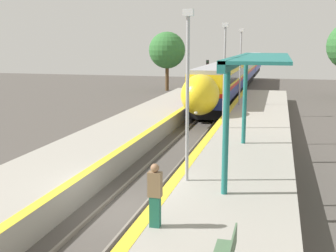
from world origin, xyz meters
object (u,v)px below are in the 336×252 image
lamppost_near (188,86)px  lamppost_mid (224,69)px  railway_signal (207,75)px  person_waiting (155,194)px  train (241,70)px  lamppost_far (240,62)px

lamppost_near → lamppost_mid: bearing=90.0°
railway_signal → lamppost_near: lamppost_near is taller
lamppost_near → lamppost_mid: size_ratio=1.00×
railway_signal → lamppost_mid: size_ratio=0.68×
person_waiting → train: bearing=92.6°
train → lamppost_mid: lamppost_mid is taller
person_waiting → lamppost_mid: (-0.01, 13.95, 2.47)m
train → person_waiting: bearing=-87.4°
lamppost_mid → lamppost_far: size_ratio=1.00×
railway_signal → lamppost_near: 31.47m
railway_signal → train: bearing=80.4°
person_waiting → lamppost_far: 24.00m
person_waiting → lamppost_far: bearing=90.0°
person_waiting → lamppost_mid: 14.17m
railway_signal → person_waiting: bearing=-82.7°
lamppost_far → railway_signal: bearing=111.8°
person_waiting → lamppost_far: size_ratio=0.29×
lamppost_mid → lamppost_far: bearing=90.0°
person_waiting → railway_signal: bearing=97.3°
person_waiting → railway_signal: 35.42m
lamppost_mid → person_waiting: bearing=-90.0°
lamppost_far → lamppost_near: bearing=-90.0°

